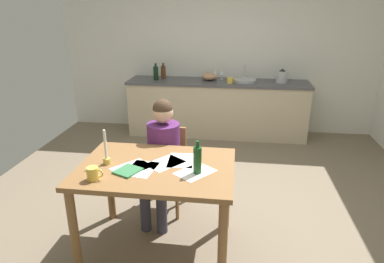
{
  "coord_description": "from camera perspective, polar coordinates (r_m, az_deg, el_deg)",
  "views": [
    {
      "loc": [
        0.31,
        -3.15,
        2.01
      ],
      "look_at": [
        -0.11,
        -0.01,
        0.85
      ],
      "focal_mm": 31.95,
      "sensor_mm": 36.0,
      "label": 1
    }
  ],
  "objects": [
    {
      "name": "wine_bottle_on_table",
      "position": [
        2.62,
        0.92,
        -4.72
      ],
      "size": [
        0.07,
        0.07,
        0.27
      ],
      "color": "#194C23",
      "rests_on": "dining_table"
    },
    {
      "name": "ground_plane",
      "position": [
        3.76,
        1.76,
        -12.58
      ],
      "size": [
        5.2,
        5.2,
        0.04
      ],
      "primitive_type": "cube",
      "color": "#7A6B56"
    },
    {
      "name": "book_magazine",
      "position": [
        2.73,
        -10.66,
        -6.47
      ],
      "size": [
        0.23,
        0.24,
        0.02
      ],
      "primitive_type": "cube",
      "rotation": [
        0.0,
        0.0,
        -0.43
      ],
      "color": "#367849",
      "rests_on": "dining_table"
    },
    {
      "name": "sink_unit",
      "position": [
        5.51,
        8.79,
        8.46
      ],
      "size": [
        0.36,
        0.36,
        0.24
      ],
      "color": "#B2B7BC",
      "rests_on": "kitchen_counter"
    },
    {
      "name": "bottle_vinegar",
      "position": [
        5.69,
        -4.81,
        9.87
      ],
      "size": [
        0.08,
        0.08,
        0.25
      ],
      "color": "#593319",
      "rests_on": "kitchen_counter"
    },
    {
      "name": "paper_notice",
      "position": [
        2.88,
        -1.87,
        -4.83
      ],
      "size": [
        0.23,
        0.31,
        0.0
      ],
      "primitive_type": "cube",
      "rotation": [
        0.0,
        0.0,
        0.05
      ],
      "color": "white",
      "rests_on": "dining_table"
    },
    {
      "name": "kitchen_counter",
      "position": [
        5.62,
        4.2,
        3.93
      ],
      "size": [
        2.87,
        0.64,
        0.9
      ],
      "color": "beige",
      "rests_on": "ground"
    },
    {
      "name": "teacup_on_counter",
      "position": [
        5.35,
        6.37,
        8.49
      ],
      "size": [
        0.13,
        0.09,
        0.09
      ],
      "color": "#F2CC4C",
      "rests_on": "kitchen_counter"
    },
    {
      "name": "stovetop_kettle",
      "position": [
        5.53,
        14.78,
        8.88
      ],
      "size": [
        0.18,
        0.18,
        0.22
      ],
      "color": "#B7BABF",
      "rests_on": "kitchen_counter"
    },
    {
      "name": "wall_back",
      "position": [
        5.8,
        4.65,
        12.99
      ],
      "size": [
        5.2,
        0.12,
        2.6
      ],
      "primitive_type": "cube",
      "color": "silver",
      "rests_on": "ground"
    },
    {
      "name": "paper_letter",
      "position": [
        2.8,
        -10.04,
        -5.94
      ],
      "size": [
        0.35,
        0.36,
        0.0
      ],
      "primitive_type": "cube",
      "rotation": [
        0.0,
        0.0,
        -0.7
      ],
      "color": "white",
      "rests_on": "dining_table"
    },
    {
      "name": "wine_glass_near_sink",
      "position": [
        5.64,
        5.02,
        9.77
      ],
      "size": [
        0.07,
        0.07,
        0.15
      ],
      "color": "silver",
      "rests_on": "kitchen_counter"
    },
    {
      "name": "candlestick",
      "position": [
        2.87,
        -14.13,
        -3.73
      ],
      "size": [
        0.06,
        0.06,
        0.3
      ],
      "color": "gold",
      "rests_on": "dining_table"
    },
    {
      "name": "chair_at_table",
      "position": [
        3.55,
        -4.27,
        -5.58
      ],
      "size": [
        0.43,
        0.43,
        0.85
      ],
      "color": "olive",
      "rests_on": "ground"
    },
    {
      "name": "paper_receipt",
      "position": [
        2.68,
        0.55,
        -6.78
      ],
      "size": [
        0.35,
        0.36,
        0.0
      ],
      "primitive_type": "cube",
      "rotation": [
        0.0,
        0.0,
        -0.68
      ],
      "color": "white",
      "rests_on": "dining_table"
    },
    {
      "name": "wine_glass_by_kettle",
      "position": [
        5.64,
        3.89,
        9.81
      ],
      "size": [
        0.07,
        0.07,
        0.15
      ],
      "color": "silver",
      "rests_on": "kitchen_counter"
    },
    {
      "name": "mixing_bowl",
      "position": [
        5.57,
        2.9,
        9.18
      ],
      "size": [
        0.26,
        0.26,
        0.12
      ],
      "primitive_type": "ellipsoid",
      "color": "tan",
      "rests_on": "kitchen_counter"
    },
    {
      "name": "paper_envelope",
      "position": [
        2.84,
        -4.51,
        -5.27
      ],
      "size": [
        0.35,
        0.36,
        0.0
      ],
      "primitive_type": "cube",
      "rotation": [
        0.0,
        0.0,
        -0.66
      ],
      "color": "white",
      "rests_on": "dining_table"
    },
    {
      "name": "coffee_mug",
      "position": [
        2.65,
        -16.18,
        -6.75
      ],
      "size": [
        0.13,
        0.09,
        0.1
      ],
      "color": "#F2CC4C",
      "rests_on": "dining_table"
    },
    {
      "name": "bottle_oil",
      "position": [
        5.58,
        -6.06,
        9.69
      ],
      "size": [
        0.08,
        0.08,
        0.27
      ],
      "color": "black",
      "rests_on": "kitchen_counter"
    },
    {
      "name": "dining_table",
      "position": [
        2.85,
        -5.92,
        -7.88
      ],
      "size": [
        1.26,
        0.89,
        0.8
      ],
      "color": "olive",
      "rests_on": "ground"
    },
    {
      "name": "paper_bill",
      "position": [
        2.76,
        -8.45,
        -6.18
      ],
      "size": [
        0.25,
        0.32,
        0.0
      ],
      "primitive_type": "cube",
      "rotation": [
        0.0,
        0.0,
        -0.13
      ],
      "color": "white",
      "rests_on": "dining_table"
    },
    {
      "name": "person_seated",
      "position": [
        3.34,
        -5.05,
        -3.48
      ],
      "size": [
        0.35,
        0.61,
        1.19
      ],
      "color": "#592666",
      "rests_on": "ground"
    }
  ]
}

